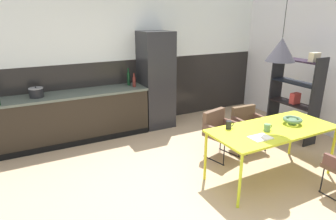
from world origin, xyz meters
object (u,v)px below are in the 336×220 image
mug_tall_blue (267,127)px  cooking_pot (36,92)px  mug_dark_espresso (229,125)px  pendant_lamp_over_table_near (281,50)px  armchair_corner_seat (220,128)px  fruit_bowl (292,120)px  bottle_vinegar_dark (129,78)px  dining_table (273,131)px  open_book (260,138)px  open_shelf_unit (295,95)px  bottle_spice_small (134,81)px  armchair_head_of_table (248,122)px  refrigerator_column (156,80)px

mug_tall_blue → cooking_pot: bearing=134.7°
mug_dark_espresso → pendant_lamp_over_table_near: pendant_lamp_over_table_near is taller
armchair_corner_seat → fruit_bowl: bearing=110.5°
mug_tall_blue → pendant_lamp_over_table_near: size_ratio=0.13×
bottle_vinegar_dark → pendant_lamp_over_table_near: size_ratio=0.33×
bottle_vinegar_dark → pendant_lamp_over_table_near: 2.95m
fruit_bowl → mug_dark_espresso: mug_dark_espresso is taller
dining_table → open_book: (-0.40, -0.17, 0.05)m
fruit_bowl → bottle_vinegar_dark: bearing=118.0°
open_book → fruit_bowl: bearing=12.1°
open_shelf_unit → bottle_spice_small: bearing=-124.3°
armchair_head_of_table → mug_tall_blue: (-0.54, -0.92, 0.32)m
open_book → refrigerator_column: bearing=92.8°
refrigerator_column → mug_dark_espresso: bearing=-90.4°
armchair_head_of_table → mug_tall_blue: size_ratio=5.44×
refrigerator_column → armchair_head_of_table: bearing=-61.4°
fruit_bowl → bottle_spice_small: size_ratio=1.00×
mug_tall_blue → cooking_pot: size_ratio=0.56×
dining_table → refrigerator_column: bearing=101.7°
refrigerator_column → open_book: bearing=-87.2°
open_shelf_unit → refrigerator_column: bearing=-131.6°
armchair_corner_seat → mug_dark_espresso: mug_dark_espresso is taller
open_book → bottle_vinegar_dark: bottle_vinegar_dark is taller
mug_dark_espresso → open_shelf_unit: 2.05m
pendant_lamp_over_table_near → armchair_corner_seat: bearing=106.2°
dining_table → bottle_spice_small: 2.72m
fruit_bowl → open_book: (-0.75, -0.16, -0.05)m
fruit_bowl → pendant_lamp_over_table_near: (-0.35, 0.03, 0.98)m
mug_tall_blue → bottle_vinegar_dark: size_ratio=0.39×
bottle_spice_small → open_shelf_unit: bearing=-34.3°
fruit_bowl → pendant_lamp_over_table_near: bearing=174.5°
fruit_bowl → bottle_vinegar_dark: size_ratio=0.78×
mug_tall_blue → bottle_spice_small: 2.69m
mug_tall_blue → mug_dark_espresso: (-0.39, 0.30, 0.01)m
armchair_head_of_table → bottle_vinegar_dark: (-1.46, 1.79, 0.55)m
mug_tall_blue → cooking_pot: (-2.57, 2.61, 0.18)m
dining_table → armchair_head_of_table: bearing=66.4°
cooking_pot → mug_dark_espresso: bearing=-46.7°
fruit_bowl → open_shelf_unit: bearing=38.2°
mug_tall_blue → mug_dark_espresso: mug_dark_espresso is taller
refrigerator_column → pendant_lamp_over_table_near: 2.73m
refrigerator_column → bottle_spice_small: refrigerator_column is taller
armchair_head_of_table → pendant_lamp_over_table_near: bearing=67.4°
bottle_spice_small → bottle_vinegar_dark: (-0.05, 0.17, 0.03)m
open_shelf_unit → fruit_bowl: bearing=-51.8°
open_book → open_shelf_unit: 2.08m
bottle_vinegar_dark → open_shelf_unit: size_ratio=0.21×
mug_tall_blue → pendant_lamp_over_table_near: (0.15, 0.06, 0.99)m
fruit_bowl → open_shelf_unit: (1.07, 0.84, 0.01)m
armchair_corner_seat → bottle_vinegar_dark: size_ratio=2.24×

